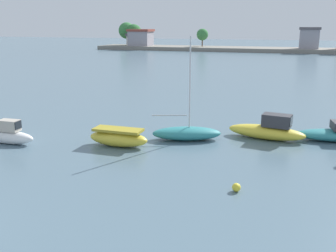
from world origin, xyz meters
TOP-DOWN VIEW (x-y plane):
  - moored_boat_1 at (-4.38, 11.21)m, footprint 3.72×1.17m
  - moored_boat_2 at (2.74, 12.97)m, footprint 4.01×1.44m
  - moored_boat_3 at (6.58, 15.70)m, footprint 4.97×3.10m
  - moored_boat_4 at (11.86, 17.63)m, footprint 5.46×2.37m
  - mooring_buoy_2 at (11.07, 8.25)m, footprint 0.41×0.41m
  - distant_shoreline at (-8.86, 108.61)m, footprint 93.13×11.89m

SIDE VIEW (x-z plane):
  - mooring_buoy_2 at x=11.07m, z-range 0.00..0.41m
  - moored_boat_3 at x=6.58m, z-range -3.01..3.96m
  - moored_boat_2 at x=2.74m, z-range -0.02..1.15m
  - moored_boat_1 at x=-4.38m, z-range -0.22..1.40m
  - moored_boat_4 at x=11.86m, z-range -0.26..1.53m
  - distant_shoreline at x=-8.86m, z-range -1.97..6.37m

